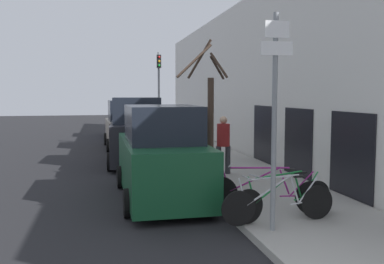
% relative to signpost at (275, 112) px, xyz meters
% --- Properties ---
extents(ground_plane, '(80.00, 80.00, 0.00)m').
position_rel_signpost_xyz_m(ground_plane, '(-1.43, 7.31, -2.30)').
color(ground_plane, black).
extents(sidewalk_curb, '(3.20, 32.00, 0.15)m').
position_rel_signpost_xyz_m(sidewalk_curb, '(1.17, 10.11, -2.23)').
color(sidewalk_curb, '#9E9B93').
rests_on(sidewalk_curb, ground).
extents(building_facade, '(0.23, 32.00, 6.50)m').
position_rel_signpost_xyz_m(building_facade, '(2.91, 10.04, 0.92)').
color(building_facade, silver).
rests_on(building_facade, ground).
extents(signpost, '(0.59, 0.11, 3.89)m').
position_rel_signpost_xyz_m(signpost, '(0.00, 0.00, 0.00)').
color(signpost, gray).
rests_on(signpost, sidewalk_curb).
extents(bicycle_0, '(2.33, 0.44, 0.93)m').
position_rel_signpost_xyz_m(bicycle_0, '(0.30, 0.41, -1.76)').
color(bicycle_0, black).
rests_on(bicycle_0, sidewalk_curb).
extents(bicycle_1, '(2.34, 0.71, 0.93)m').
position_rel_signpost_xyz_m(bicycle_1, '(0.52, 0.67, -1.76)').
color(bicycle_1, black).
rests_on(bicycle_1, sidewalk_curb).
extents(bicycle_2, '(2.35, 1.19, 0.98)m').
position_rel_signpost_xyz_m(bicycle_2, '(0.33, 1.16, -1.74)').
color(bicycle_2, black).
rests_on(bicycle_2, sidewalk_curb).
extents(parked_car_0, '(2.07, 4.76, 2.34)m').
position_rel_signpost_xyz_m(parked_car_0, '(-1.56, 3.33, -1.24)').
color(parked_car_0, '#144728').
rests_on(parked_car_0, ground).
extents(parked_car_1, '(2.25, 4.23, 2.50)m').
position_rel_signpost_xyz_m(parked_car_1, '(-1.72, 8.75, -1.18)').
color(parked_car_1, black).
rests_on(parked_car_1, ground).
extents(parked_car_2, '(2.19, 4.59, 2.31)m').
position_rel_signpost_xyz_m(parked_car_2, '(-1.75, 13.86, -1.27)').
color(parked_car_2, gray).
rests_on(parked_car_2, ground).
extents(parked_car_3, '(2.09, 4.60, 2.17)m').
position_rel_signpost_xyz_m(parked_car_3, '(-1.54, 19.57, -1.31)').
color(parked_car_3, navy).
rests_on(parked_car_3, ground).
extents(pedestrian_near, '(0.47, 0.40, 1.79)m').
position_rel_signpost_xyz_m(pedestrian_near, '(0.68, 5.50, -1.12)').
color(pedestrian_near, '#333338').
rests_on(pedestrian_near, sidewalk_curb).
extents(street_tree, '(1.55, 1.02, 3.96)m').
position_rel_signpost_xyz_m(street_tree, '(-0.08, 4.30, -0.34)').
color(street_tree, '#3D2D23').
rests_on(street_tree, sidewalk_curb).
extents(traffic_light, '(0.20, 0.30, 4.50)m').
position_rel_signpost_xyz_m(traffic_light, '(-0.18, 13.79, 0.73)').
color(traffic_light, gray).
rests_on(traffic_light, sidewalk_curb).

